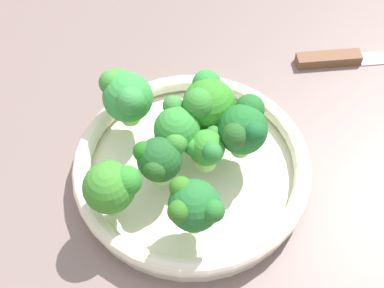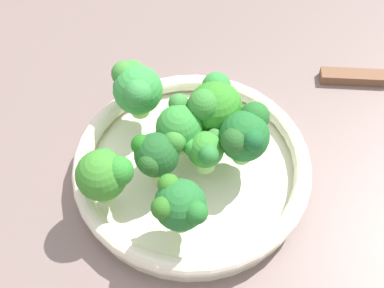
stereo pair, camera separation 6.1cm
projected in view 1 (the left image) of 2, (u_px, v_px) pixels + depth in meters
The scene contains 11 objects.
ground_plane at pixel (208, 155), 70.63cm from camera, with size 130.00×130.00×2.50cm, color #76625D.
bowl at pixel (192, 168), 65.52cm from camera, with size 29.21×29.21×3.94cm.
broccoli_floret_0 at pixel (177, 130), 61.38cm from camera, with size 5.49×7.01×6.84cm.
broccoli_floret_1 at pixel (194, 206), 55.37cm from camera, with size 5.90×5.62×6.86cm.
broccoli_floret_2 at pixel (158, 160), 59.77cm from camera, with size 5.53×6.05×5.98cm.
broccoli_floret_3 at pixel (243, 128), 61.19cm from camera, with size 5.94×7.05×7.15cm.
broccoli_floret_4 at pixel (207, 103), 63.11cm from camera, with size 6.50×7.35×7.97cm.
broccoli_floret_5 at pixel (126, 95), 64.16cm from camera, with size 6.41×7.68×7.43cm.
broccoli_floret_6 at pixel (207, 148), 60.84cm from camera, with size 4.79×4.99×5.61cm.
broccoli_floret_7 at pixel (112, 186), 56.95cm from camera, with size 6.52×5.86×6.86cm.
knife at pixel (359, 57), 79.04cm from camera, with size 26.62×2.78×1.50cm.
Camera 1 is at (6.73, 40.24, 56.46)cm, focal length 49.64 mm.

